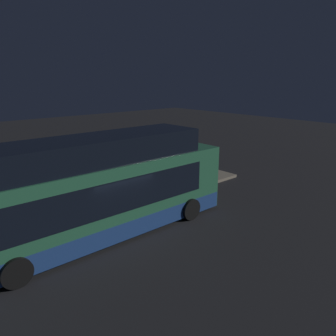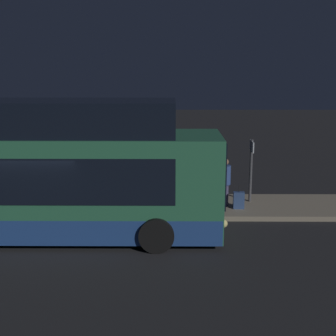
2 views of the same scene
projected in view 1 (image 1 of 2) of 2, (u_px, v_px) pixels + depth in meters
name	position (u px, v px, depth m)	size (l,w,h in m)	color
ground	(114.00, 235.00, 12.97)	(80.00, 80.00, 0.00)	#232326
platform	(79.00, 211.00, 15.07)	(20.00, 2.67, 0.17)	gray
bus_lead	(95.00, 195.00, 12.35)	(11.38, 2.73, 3.95)	#2D704C
passenger_boarding	(171.00, 170.00, 18.27)	(0.57, 0.57, 1.65)	#4C476B
passenger_waiting	(151.00, 177.00, 17.05)	(0.54, 0.61, 1.59)	silver
passenger_with_bags	(110.00, 180.00, 16.17)	(0.63, 0.53, 1.82)	#6B604C
suitcase	(181.00, 180.00, 18.45)	(0.37, 0.18, 0.82)	#334C7F
sign_post	(178.00, 157.00, 19.12)	(0.10, 0.73, 2.22)	#4C4C51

